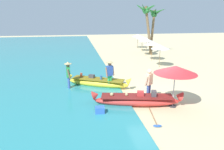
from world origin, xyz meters
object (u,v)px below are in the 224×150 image
object	(u,v)px
boat_red_foreground	(137,100)
paddle	(154,119)
palm_tree_tall_inland	(154,16)
person_vendor_hatted	(110,73)
person_tourist_customer	(149,83)
palm_tree_leaning_seaward	(146,14)
person_vendor_assistant	(68,74)
boat_yellow_midground	(98,82)
cooler_box	(100,111)
patio_umbrella_large	(175,70)

from	to	relation	value
boat_red_foreground	paddle	distance (m)	1.64
boat_red_foreground	palm_tree_tall_inland	world-z (taller)	palm_tree_tall_inland
person_vendor_hatted	person_tourist_customer	xyz separation A→B (m)	(1.70, -2.15, -0.07)
palm_tree_tall_inland	paddle	xyz separation A→B (m)	(-5.82, -15.74, -4.26)
palm_tree_tall_inland	person_tourist_customer	bearing A→B (deg)	-111.44
person_vendor_hatted	person_tourist_customer	size ratio (longest dim) A/B	1.05
palm_tree_tall_inland	palm_tree_leaning_seaward	world-z (taller)	palm_tree_leaning_seaward
boat_red_foreground	palm_tree_tall_inland	size ratio (longest dim) A/B	0.86
person_tourist_customer	person_vendor_assistant	distance (m)	4.86
person_vendor_assistant	palm_tree_tall_inland	bearing A→B (deg)	49.52
person_tourist_customer	paddle	world-z (taller)	person_tourist_customer
palm_tree_leaning_seaward	paddle	bearing A→B (deg)	-107.06
boat_red_foreground	boat_yellow_midground	size ratio (longest dim) A/B	1.14
boat_yellow_midground	palm_tree_tall_inland	xyz separation A→B (m)	(7.75, 10.99, 4.00)
person_vendor_hatted	person_vendor_assistant	size ratio (longest dim) A/B	1.04
person_tourist_customer	palm_tree_tall_inland	world-z (taller)	palm_tree_tall_inland
boat_yellow_midground	palm_tree_leaning_seaward	distance (m)	12.76
person_vendor_assistant	cooler_box	size ratio (longest dim) A/B	4.16
boat_red_foreground	boat_yellow_midground	bearing A→B (deg)	116.97
person_tourist_customer	palm_tree_leaning_seaward	world-z (taller)	palm_tree_leaning_seaward
person_tourist_customer	paddle	bearing A→B (deg)	-102.19
boat_red_foreground	patio_umbrella_large	xyz separation A→B (m)	(1.70, -0.44, 1.59)
palm_tree_tall_inland	person_vendor_hatted	bearing A→B (deg)	-121.51
palm_tree_leaning_seaward	paddle	size ratio (longest dim) A/B	3.16
person_tourist_customer	palm_tree_tall_inland	bearing A→B (deg)	68.56
paddle	palm_tree_tall_inland	bearing A→B (deg)	69.71
patio_umbrella_large	paddle	bearing A→B (deg)	-140.43
boat_yellow_midground	person_vendor_hatted	bearing A→B (deg)	-39.67
boat_yellow_midground	patio_umbrella_large	xyz separation A→B (m)	(3.31, -3.61, 1.58)
person_tourist_customer	palm_tree_tall_inland	size ratio (longest dim) A/B	0.33
person_vendor_hatted	palm_tree_leaning_seaward	distance (m)	12.66
person_tourist_customer	person_vendor_assistant	bearing A→B (deg)	148.62
cooler_box	paddle	size ratio (longest dim) A/B	0.23
person_vendor_hatted	palm_tree_leaning_seaward	bearing A→B (deg)	61.42
boat_yellow_midground	person_vendor_hatted	size ratio (longest dim) A/B	2.21
boat_yellow_midground	paddle	size ratio (longest dim) A/B	2.22
boat_red_foreground	boat_yellow_midground	xyz separation A→B (m)	(-1.61, 3.17, 0.01)
person_tourist_customer	palm_tree_leaning_seaward	size ratio (longest dim) A/B	0.30
person_tourist_customer	boat_yellow_midground	bearing A→B (deg)	131.24
palm_tree_leaning_seaward	paddle	distance (m)	16.21
person_tourist_customer	palm_tree_leaning_seaward	xyz separation A→B (m)	(4.13, 12.84, 3.54)
person_tourist_customer	cooler_box	xyz separation A→B (m)	(-2.71, -1.17, -0.78)
paddle	patio_umbrella_large	bearing A→B (deg)	39.57
boat_red_foreground	person_vendor_hatted	bearing A→B (deg)	109.79
palm_tree_tall_inland	person_vendor_assistant	bearing A→B (deg)	-130.48
cooler_box	paddle	distance (m)	2.43
boat_red_foreground	person_vendor_assistant	distance (m)	4.57
boat_red_foreground	paddle	bearing A→B (deg)	-78.61
person_vendor_assistant	palm_tree_tall_inland	size ratio (longest dim) A/B	0.33
boat_red_foreground	person_tourist_customer	bearing A→B (deg)	31.22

